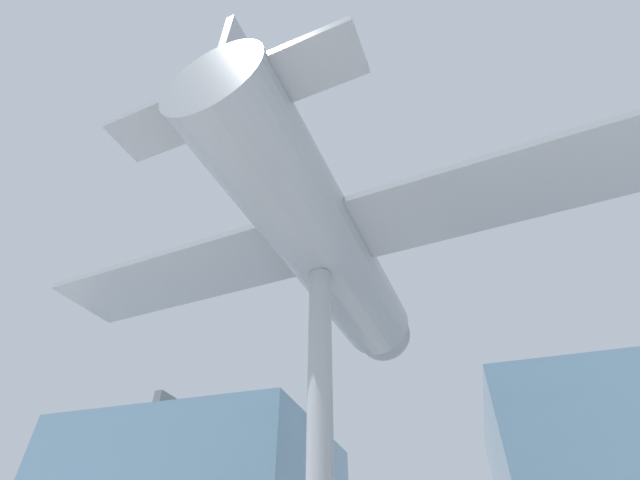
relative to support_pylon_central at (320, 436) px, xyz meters
The scene contains 2 objects.
support_pylon_central is the anchor object (origin of this frame).
suspended_airplane 4.83m from the support_pylon_central, 83.85° to the left, with size 16.66×11.45×3.61m.
Camera 1 is at (2.51, -8.25, 1.46)m, focal length 24.00 mm.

